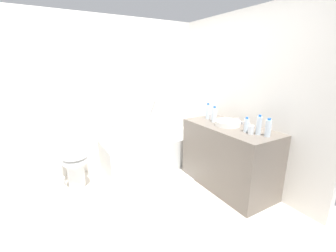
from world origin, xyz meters
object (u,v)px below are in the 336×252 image
at_px(water_bottle_4, 268,128).
at_px(bath_mat, 171,179).
at_px(toilet_paper_roll, 61,182).
at_px(bathtub, 154,150).
at_px(toilet, 74,160).
at_px(sink_basin, 228,123).
at_px(drinking_glass_0, 251,130).
at_px(drinking_glass_1, 213,117).
at_px(drinking_glass_2, 247,126).
at_px(sink_faucet, 238,121).
at_px(water_bottle_1, 208,112).
at_px(water_bottle_3, 246,125).
at_px(water_bottle_0, 259,125).
at_px(water_bottle_2, 214,115).

xyz_separation_m(water_bottle_4, bath_mat, (-0.65, 1.05, -0.97)).
bearing_deg(toilet_paper_roll, bathtub, -1.64).
bearing_deg(toilet, sink_basin, 58.79).
relative_size(sink_basin, toilet_paper_roll, 2.65).
relative_size(bathtub, drinking_glass_0, 15.83).
bearing_deg(toilet, bath_mat, 63.87).
xyz_separation_m(drinking_glass_1, drinking_glass_2, (0.02, -0.62, 0.00)).
bearing_deg(drinking_glass_2, toilet_paper_roll, 146.50).
bearing_deg(drinking_glass_2, sink_faucet, 62.92).
xyz_separation_m(water_bottle_1, water_bottle_3, (-0.04, -0.76, -0.02)).
bearing_deg(toilet, drinking_glass_0, 49.50).
relative_size(water_bottle_0, water_bottle_2, 1.04).
height_order(sink_faucet, water_bottle_3, water_bottle_3).
height_order(water_bottle_0, water_bottle_4, water_bottle_0).
height_order(bath_mat, toilet_paper_roll, toilet_paper_roll).
distance_m(water_bottle_3, bath_mat, 1.38).
distance_m(water_bottle_2, drinking_glass_2, 0.52).
height_order(water_bottle_4, toilet_paper_roll, water_bottle_4).
xyz_separation_m(bathtub, drinking_glass_0, (0.55, -1.47, 0.66)).
bearing_deg(drinking_glass_1, drinking_glass_2, -88.01).
distance_m(water_bottle_4, drinking_glass_1, 0.91).
relative_size(bathtub, sink_faucet, 10.88).
bearing_deg(drinking_glass_0, toilet, 140.75).
bearing_deg(sink_basin, toilet, 150.04).
height_order(toilet, water_bottle_2, water_bottle_2).
distance_m(sink_basin, water_bottle_4, 0.58).
xyz_separation_m(sink_basin, drinking_glass_0, (-0.03, -0.41, 0.02)).
distance_m(drinking_glass_2, toilet_paper_roll, 2.65).
bearing_deg(water_bottle_0, drinking_glass_1, 89.29).
relative_size(toilet, drinking_glass_1, 8.71).
relative_size(sink_faucet, water_bottle_0, 0.64).
height_order(bathtub, sink_basin, bathtub).
distance_m(water_bottle_0, bath_mat, 1.50).
xyz_separation_m(bathtub, water_bottle_0, (0.61, -1.53, 0.72)).
height_order(sink_basin, drinking_glass_2, drinking_glass_2).
bearing_deg(drinking_glass_0, water_bottle_4, -60.72).
height_order(sink_basin, sink_faucet, sink_faucet).
height_order(toilet, drinking_glass_1, drinking_glass_1).
bearing_deg(water_bottle_4, sink_basin, 95.40).
bearing_deg(drinking_glass_0, water_bottle_1, 86.73).
relative_size(water_bottle_2, toilet_paper_roll, 1.77).
xyz_separation_m(toilet, drinking_glass_1, (1.87, -0.72, 0.54)).
distance_m(water_bottle_0, drinking_glass_0, 0.10).
xyz_separation_m(water_bottle_1, water_bottle_4, (0.04, -1.00, -0.01)).
distance_m(water_bottle_1, drinking_glass_1, 0.11).
bearing_deg(water_bottle_1, bath_mat, 174.93).
distance_m(bathtub, drinking_glass_1, 1.16).
distance_m(drinking_glass_1, toilet_paper_roll, 2.36).
height_order(water_bottle_3, drinking_glass_2, water_bottle_3).
xyz_separation_m(sink_faucet, water_bottle_0, (-0.17, -0.47, 0.08)).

